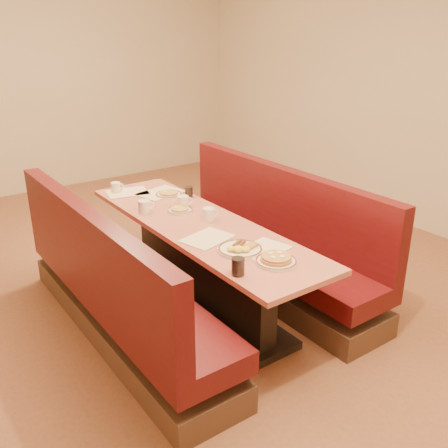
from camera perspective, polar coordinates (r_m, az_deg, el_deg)
ground at (r=4.24m, az=-2.75°, el=-9.31°), size 8.00×8.00×0.00m
room_envelope at (r=3.65m, az=-3.31°, el=17.69°), size 6.04×8.04×2.82m
diner_table at (r=4.06m, az=-2.84°, el=-4.78°), size 0.70×2.50×0.75m
booth_left at (r=3.77m, az=-12.29°, el=-7.75°), size 0.55×2.50×1.05m
booth_right at (r=4.47m, az=5.07°, el=-2.48°), size 0.55×2.50×1.05m
placemat_near_left at (r=3.61m, az=-1.91°, el=-1.64°), size 0.40×0.34×0.00m
placemat_near_right at (r=3.44m, az=4.49°, el=-2.92°), size 0.40×0.34×0.00m
placemat_far_left at (r=4.71m, az=-10.98°, el=3.59°), size 0.42×0.35×0.00m
placemat_far_right at (r=4.64m, az=-7.29°, el=3.57°), size 0.45×0.37×0.00m
pancake_plate at (r=3.26m, az=5.98°, el=-4.11°), size 0.28×0.28×0.06m
eggs_plate at (r=3.41m, az=1.87°, el=-2.85°), size 0.31×0.31×0.06m
extra_plate_mid at (r=4.56m, az=-6.34°, el=3.43°), size 0.24×0.24×0.05m
extra_plate_far at (r=4.15m, az=-5.08°, el=1.62°), size 0.22×0.22×0.04m
coffee_mug_a at (r=3.95m, az=-1.72°, el=1.17°), size 0.13×0.09×0.10m
coffee_mug_b at (r=4.16m, az=-9.06°, el=2.02°), size 0.14×0.10×0.10m
coffee_mug_c at (r=4.24m, az=-4.64°, el=2.58°), size 0.13×0.09×0.10m
coffee_mug_d at (r=4.73m, az=-12.23°, el=4.15°), size 0.12×0.09×0.09m
soda_tumbler_near at (r=3.08m, az=1.62°, el=-4.89°), size 0.08×0.08×0.11m
soda_tumbler_mid at (r=4.51m, az=-4.04°, el=3.71°), size 0.07×0.07×0.10m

